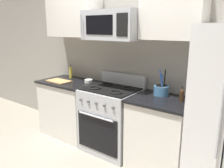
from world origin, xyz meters
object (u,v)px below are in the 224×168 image
at_px(bottle_oil, 71,72).
at_px(bottle_soy, 182,95).
at_px(cutting_board, 59,81).
at_px(prep_bowl, 88,81).
at_px(utensil_crock, 161,90).
at_px(microwave, 113,25).
at_px(range_oven, 111,118).

distance_m(bottle_oil, bottle_soy, 1.98).
xyz_separation_m(cutting_board, prep_bowl, (0.43, 0.24, 0.02)).
xyz_separation_m(utensil_crock, prep_bowl, (-1.22, -0.03, -0.04)).
bearing_deg(microwave, range_oven, -89.99).
distance_m(bottle_soy, prep_bowl, 1.52).
height_order(bottle_oil, prep_bowl, bottle_oil).
relative_size(range_oven, utensil_crock, 3.26).
height_order(microwave, utensil_crock, microwave).
xyz_separation_m(utensil_crock, bottle_soy, (0.30, -0.09, 0.01)).
relative_size(utensil_crock, prep_bowl, 2.62).
height_order(cutting_board, bottle_soy, bottle_soy).
distance_m(range_oven, bottle_oil, 1.15).
bearing_deg(bottle_oil, prep_bowl, -7.81).
bearing_deg(bottle_oil, utensil_crock, -1.03).
xyz_separation_m(bottle_oil, bottle_soy, (1.98, -0.12, -0.03)).
relative_size(bottle_soy, prep_bowl, 1.38).
xyz_separation_m(utensil_crock, bottle_oil, (-1.68, 0.03, 0.04)).
distance_m(utensil_crock, cutting_board, 1.67).
bearing_deg(utensil_crock, bottle_oil, 178.97).
bearing_deg(cutting_board, microwave, 8.36).
relative_size(cutting_board, bottle_soy, 2.19).
bearing_deg(bottle_oil, microwave, -8.89).
bearing_deg(cutting_board, utensil_crock, 9.29).
bearing_deg(prep_bowl, bottle_oil, 172.19).
relative_size(range_oven, bottle_soy, 6.19).
bearing_deg(utensil_crock, cutting_board, -170.71).
relative_size(utensil_crock, cutting_board, 0.87).
height_order(microwave, prep_bowl, microwave).
bearing_deg(bottle_soy, range_oven, -176.07).
relative_size(bottle_oil, prep_bowl, 1.80).
bearing_deg(range_oven, bottle_oil, 169.54).
bearing_deg(bottle_soy, prep_bowl, 177.94).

